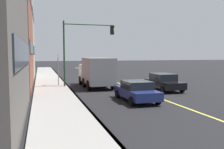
{
  "coord_description": "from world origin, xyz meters",
  "views": [
    {
      "loc": [
        -20.35,
        8.35,
        3.21
      ],
      "look_at": [
        -1.75,
        2.92,
        1.62
      ],
      "focal_mm": 39.68,
      "sensor_mm": 36.0,
      "label": 1
    }
  ],
  "objects_px": {
    "truck_gray": "(96,72)",
    "street_sign_post": "(58,68)",
    "car_navy": "(136,91)",
    "traffic_light_mast": "(83,42)",
    "car_black": "(164,82)"
  },
  "relations": [
    {
      "from": "traffic_light_mast",
      "to": "street_sign_post",
      "type": "relative_size",
      "value": 1.99
    },
    {
      "from": "street_sign_post",
      "to": "traffic_light_mast",
      "type": "bearing_deg",
      "value": -113.56
    },
    {
      "from": "car_black",
      "to": "car_navy",
      "type": "height_order",
      "value": "car_black"
    },
    {
      "from": "car_black",
      "to": "truck_gray",
      "type": "xyz_separation_m",
      "value": [
        3.68,
        5.32,
        0.76
      ]
    },
    {
      "from": "truck_gray",
      "to": "street_sign_post",
      "type": "relative_size",
      "value": 2.05
    },
    {
      "from": "truck_gray",
      "to": "traffic_light_mast",
      "type": "bearing_deg",
      "value": 64.89
    },
    {
      "from": "car_navy",
      "to": "street_sign_post",
      "type": "bearing_deg",
      "value": 26.12
    },
    {
      "from": "truck_gray",
      "to": "traffic_light_mast",
      "type": "distance_m",
      "value": 3.13
    },
    {
      "from": "car_black",
      "to": "truck_gray",
      "type": "height_order",
      "value": "truck_gray"
    },
    {
      "from": "car_navy",
      "to": "truck_gray",
      "type": "height_order",
      "value": "truck_gray"
    },
    {
      "from": "traffic_light_mast",
      "to": "street_sign_post",
      "type": "distance_m",
      "value": 3.61
    },
    {
      "from": "car_navy",
      "to": "traffic_light_mast",
      "type": "relative_size",
      "value": 0.7
    },
    {
      "from": "car_black",
      "to": "street_sign_post",
      "type": "distance_m",
      "value": 10.33
    },
    {
      "from": "car_black",
      "to": "traffic_light_mast",
      "type": "bearing_deg",
      "value": 56.88
    },
    {
      "from": "traffic_light_mast",
      "to": "car_navy",
      "type": "bearing_deg",
      "value": -165.09
    }
  ]
}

